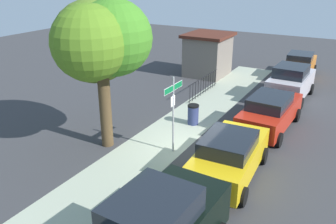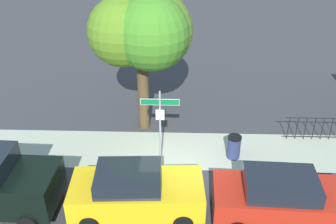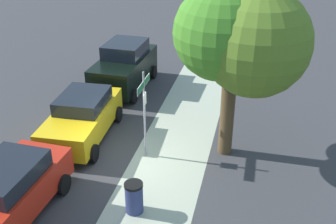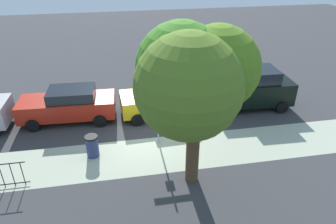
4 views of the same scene
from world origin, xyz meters
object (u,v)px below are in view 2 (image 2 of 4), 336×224
(car_red, at_px, (286,198))
(trash_bin, at_px, (234,147))
(street_sign, at_px, (160,116))
(shade_tree, at_px, (145,32))
(car_yellow, at_px, (136,191))

(car_red, xyz_separation_m, trash_bin, (-1.22, 3.33, -0.38))
(trash_bin, bearing_deg, street_sign, -170.24)
(shade_tree, distance_m, trash_bin, 5.83)
(shade_tree, relative_size, trash_bin, 6.13)
(car_yellow, height_order, trash_bin, car_yellow)
(shade_tree, xyz_separation_m, car_yellow, (0.06, -5.53, -3.50))
(shade_tree, distance_m, car_yellow, 6.55)
(street_sign, distance_m, car_red, 5.16)
(car_yellow, relative_size, trash_bin, 4.48)
(shade_tree, bearing_deg, trash_bin, -33.31)
(car_yellow, height_order, car_red, car_red)
(shade_tree, relative_size, car_yellow, 1.37)
(street_sign, relative_size, car_red, 0.67)
(trash_bin, bearing_deg, shade_tree, 146.69)
(street_sign, xyz_separation_m, car_red, (4.12, -2.83, -1.27))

